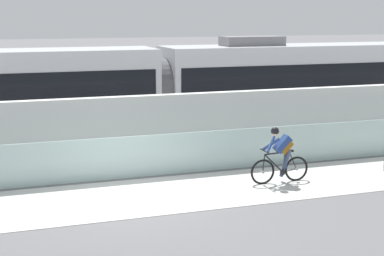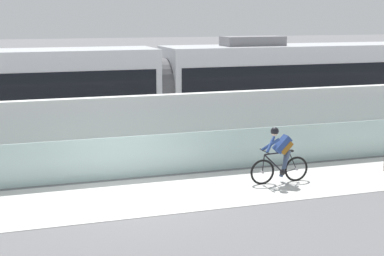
# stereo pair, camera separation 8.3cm
# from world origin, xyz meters

# --- Properties ---
(ground_plane) EXTENTS (200.00, 200.00, 0.00)m
(ground_plane) POSITION_xyz_m (0.00, 0.00, 0.00)
(ground_plane) COLOR slate
(bike_path_deck) EXTENTS (32.00, 3.20, 0.01)m
(bike_path_deck) POSITION_xyz_m (0.00, 0.00, 0.01)
(bike_path_deck) COLOR silver
(bike_path_deck) RESTS_ON ground
(glass_parapet) EXTENTS (32.00, 0.05, 1.22)m
(glass_parapet) POSITION_xyz_m (0.00, 1.85, 0.61)
(glass_parapet) COLOR silver
(glass_parapet) RESTS_ON ground
(concrete_barrier_wall) EXTENTS (32.00, 0.36, 2.13)m
(concrete_barrier_wall) POSITION_xyz_m (0.00, 3.65, 1.07)
(concrete_barrier_wall) COLOR silver
(concrete_barrier_wall) RESTS_ON ground
(tram_rail_near) EXTENTS (32.00, 0.08, 0.01)m
(tram_rail_near) POSITION_xyz_m (0.00, 6.13, 0.00)
(tram_rail_near) COLOR #595654
(tram_rail_near) RESTS_ON ground
(tram_rail_far) EXTENTS (32.00, 0.08, 0.01)m
(tram_rail_far) POSITION_xyz_m (0.00, 7.57, 0.00)
(tram_rail_far) COLOR #595654
(tram_rail_far) RESTS_ON ground
(tram) EXTENTS (22.56, 2.54, 3.81)m
(tram) POSITION_xyz_m (2.57, 6.85, 1.89)
(tram) COLOR silver
(tram) RESTS_ON ground
(cyclist_on_bike) EXTENTS (1.77, 0.58, 1.61)m
(cyclist_on_bike) POSITION_xyz_m (4.18, 0.00, 0.78)
(cyclist_on_bike) COLOR black
(cyclist_on_bike) RESTS_ON ground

